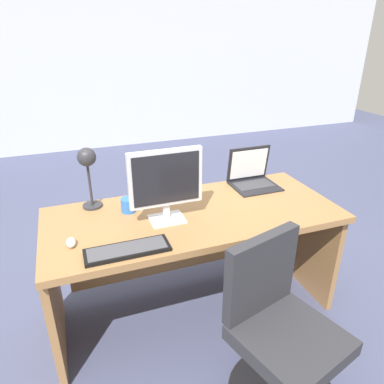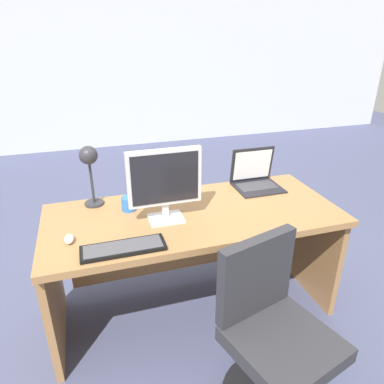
{
  "view_description": "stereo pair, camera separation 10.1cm",
  "coord_description": "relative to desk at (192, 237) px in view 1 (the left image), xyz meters",
  "views": [
    {
      "loc": [
        -0.67,
        -1.79,
        1.77
      ],
      "look_at": [
        0.0,
        0.04,
        0.87
      ],
      "focal_mm": 33.34,
      "sensor_mm": 36.0,
      "label": 1
    },
    {
      "loc": [
        -0.57,
        -1.82,
        1.77
      ],
      "look_at": [
        0.0,
        0.04,
        0.87
      ],
      "focal_mm": 33.34,
      "sensor_mm": 36.0,
      "label": 2
    }
  ],
  "objects": [
    {
      "name": "ground",
      "position": [
        0.0,
        1.45,
        -0.55
      ],
      "size": [
        12.0,
        12.0,
        0.0
      ],
      "primitive_type": "plane",
      "color": "#474C6B"
    },
    {
      "name": "back_wall",
      "position": [
        0.0,
        3.95,
        0.85
      ],
      "size": [
        10.0,
        0.1,
        2.8
      ],
      "primitive_type": "cube",
      "color": "silver",
      "rests_on": "ground"
    },
    {
      "name": "desk",
      "position": [
        0.0,
        0.0,
        0.0
      ],
      "size": [
        1.77,
        0.76,
        0.75
      ],
      "color": "#9E7042",
      "rests_on": "ground"
    },
    {
      "name": "monitor",
      "position": [
        -0.18,
        -0.08,
        0.45
      ],
      "size": [
        0.42,
        0.16,
        0.43
      ],
      "color": "silver",
      "rests_on": "desk"
    },
    {
      "name": "laptop",
      "position": [
        0.54,
        0.23,
        0.28
      ],
      "size": [
        0.31,
        0.27,
        0.26
      ],
      "color": "black",
      "rests_on": "desk"
    },
    {
      "name": "keyboard",
      "position": [
        -0.46,
        -0.33,
        0.21
      ],
      "size": [
        0.42,
        0.14,
        0.02
      ],
      "color": "black",
      "rests_on": "desk"
    },
    {
      "name": "mouse",
      "position": [
        -0.72,
        -0.17,
        0.22
      ],
      "size": [
        0.05,
        0.08,
        0.04
      ],
      "color": "silver",
      "rests_on": "desk"
    },
    {
      "name": "desk_lamp",
      "position": [
        -0.57,
        0.22,
        0.49
      ],
      "size": [
        0.12,
        0.14,
        0.39
      ],
      "color": "#2D2D33",
      "rests_on": "desk"
    },
    {
      "name": "coffee_mug",
      "position": [
        -0.37,
        0.1,
        0.25
      ],
      "size": [
        0.11,
        0.09,
        0.09
      ],
      "color": "blue",
      "rests_on": "desk"
    },
    {
      "name": "office_chair",
      "position": [
        0.18,
        -0.77,
        -0.19
      ],
      "size": [
        0.57,
        0.58,
        0.88
      ],
      "color": "black",
      "rests_on": "ground"
    }
  ]
}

